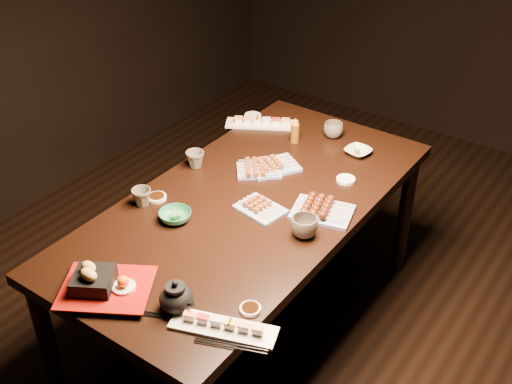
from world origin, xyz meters
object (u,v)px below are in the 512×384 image
sushi_platter_near (223,325)px  edamame_bowl_cream (358,152)px  yakitori_plate_right (261,205)px  teapot (176,295)px  dining_table (250,269)px  teacup_far_left (195,159)px  teacup_mid_right (304,227)px  edamame_bowl_green (175,216)px  teacup_near_left (142,197)px  teacup_far_right (333,130)px  sushi_platter_far (262,121)px  yakitori_plate_left (273,163)px  tempura_tray (105,280)px  yakitori_plate_center (259,167)px  condiment_bottle (295,130)px

sushi_platter_near → edamame_bowl_cream: sushi_platter_near is taller
yakitori_plate_right → teapot: 0.65m
dining_table → teacup_far_left: bearing=157.7°
dining_table → teacup_mid_right: (0.32, -0.07, 0.42)m
edamame_bowl_green → teacup_mid_right: size_ratio=1.23×
teacup_near_left → teacup_far_right: bearing=70.0°
sushi_platter_far → edamame_bowl_cream: 0.54m
yakitori_plate_left → edamame_bowl_green: 0.58m
tempura_tray → teacup_far_left: 0.88m
sushi_platter_far → edamame_bowl_cream: bearing=152.0°
tempura_tray → teacup_far_right: 1.46m
yakitori_plate_right → sushi_platter_near: bearing=-56.0°
tempura_tray → teacup_far_left: bearing=78.3°
yakitori_plate_center → teapot: 0.93m
yakitori_plate_left → sushi_platter_far: bearing=73.4°
teacup_mid_right → condiment_bottle: condiment_bottle is taller
teacup_far_left → teacup_near_left: bearing=-87.6°
tempura_tray → teacup_mid_right: bearing=29.2°
teapot → sushi_platter_far: bearing=114.4°
yakitori_plate_center → teacup_far_right: teacup_far_right is taller
teapot → dining_table: bearing=106.6°
yakitori_plate_left → teapot: teapot is taller
teacup_near_left → teapot: teapot is taller
tempura_tray → teacup_near_left: tempura_tray is taller
yakitori_plate_right → yakitori_plate_left: size_ratio=0.88×
teacup_near_left → edamame_bowl_green: bearing=-0.8°
yakitori_plate_center → teacup_far_left: bearing=168.5°
teacup_far_right → tempura_tray: bearing=-93.3°
sushi_platter_near → yakitori_plate_left: (-0.44, 0.94, 0.01)m
yakitori_plate_left → condiment_bottle: bearing=42.9°
yakitori_plate_right → teapot: size_ratio=1.41×
yakitori_plate_center → edamame_bowl_cream: bearing=14.7°
condiment_bottle → teacup_far_left: bearing=-117.8°
sushi_platter_near → yakitori_plate_center: size_ratio=1.80×
edamame_bowl_cream → teacup_far_right: 0.20m
tempura_tray → sushi_platter_near: bearing=-18.8°
sushi_platter_far → teacup_near_left: bearing=59.9°
yakitori_plate_center → condiment_bottle: bearing=54.1°
tempura_tray → sushi_platter_far: bearing=70.7°
yakitori_plate_right → teacup_far_left: size_ratio=2.29×
teacup_mid_right → edamame_bowl_green: bearing=-155.7°
tempura_tray → yakitori_plate_right: bearing=47.1°
dining_table → yakitori_plate_right: (0.08, -0.03, 0.40)m
sushi_platter_far → teacup_far_left: size_ratio=4.32×
yakitori_plate_right → yakitori_plate_left: (-0.15, 0.31, 0.00)m
dining_table → tempura_tray: 0.87m
yakitori_plate_left → teacup_far_right: (0.08, 0.42, 0.01)m
teacup_mid_right → teacup_far_right: (-0.31, 0.77, -0.00)m
sushi_platter_far → yakitori_plate_center: size_ratio=1.86×
sushi_platter_near → teacup_far_right: teacup_far_right is taller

